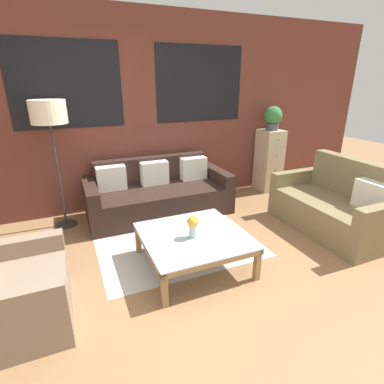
{
  "coord_description": "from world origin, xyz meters",
  "views": [
    {
      "loc": [
        -1.08,
        -2.01,
        1.87
      ],
      "look_at": [
        0.3,
        1.2,
        0.55
      ],
      "focal_mm": 28.0,
      "sensor_mm": 36.0,
      "label": 1
    }
  ],
  "objects_px": {
    "floor_lamp": "(49,117)",
    "potted_plant": "(273,117)",
    "drawer_cabinet": "(269,160)",
    "flower_vase": "(193,225)",
    "coffee_table": "(193,239)",
    "armchair_corner": "(9,295)",
    "settee_vintage": "(334,207)",
    "couch_dark": "(158,194)"
  },
  "relations": [
    {
      "from": "armchair_corner",
      "to": "drawer_cabinet",
      "type": "bearing_deg",
      "value": 25.63
    },
    {
      "from": "floor_lamp",
      "to": "couch_dark",
      "type": "bearing_deg",
      "value": -4.1
    },
    {
      "from": "couch_dark",
      "to": "settee_vintage",
      "type": "height_order",
      "value": "settee_vintage"
    },
    {
      "from": "coffee_table",
      "to": "drawer_cabinet",
      "type": "xyz_separation_m",
      "value": [
        2.17,
        1.66,
        0.21
      ]
    },
    {
      "from": "floor_lamp",
      "to": "settee_vintage",
      "type": "bearing_deg",
      "value": -25.05
    },
    {
      "from": "couch_dark",
      "to": "drawer_cabinet",
      "type": "height_order",
      "value": "drawer_cabinet"
    },
    {
      "from": "floor_lamp",
      "to": "potted_plant",
      "type": "bearing_deg",
      "value": 1.98
    },
    {
      "from": "couch_dark",
      "to": "potted_plant",
      "type": "height_order",
      "value": "potted_plant"
    },
    {
      "from": "settee_vintage",
      "to": "armchair_corner",
      "type": "height_order",
      "value": "settee_vintage"
    },
    {
      "from": "armchair_corner",
      "to": "drawer_cabinet",
      "type": "relative_size",
      "value": 0.86
    },
    {
      "from": "potted_plant",
      "to": "armchair_corner",
      "type": "bearing_deg",
      "value": -154.37
    },
    {
      "from": "settee_vintage",
      "to": "floor_lamp",
      "type": "relative_size",
      "value": 0.92
    },
    {
      "from": "flower_vase",
      "to": "couch_dark",
      "type": "bearing_deg",
      "value": 86.53
    },
    {
      "from": "coffee_table",
      "to": "drawer_cabinet",
      "type": "height_order",
      "value": "drawer_cabinet"
    },
    {
      "from": "settee_vintage",
      "to": "coffee_table",
      "type": "xyz_separation_m",
      "value": [
        -2.02,
        -0.03,
        0.01
      ]
    },
    {
      "from": "drawer_cabinet",
      "to": "flower_vase",
      "type": "xyz_separation_m",
      "value": [
        -2.19,
        -1.71,
        -0.03
      ]
    },
    {
      "from": "floor_lamp",
      "to": "potted_plant",
      "type": "xyz_separation_m",
      "value": [
        3.4,
        0.12,
        -0.17
      ]
    },
    {
      "from": "armchair_corner",
      "to": "coffee_table",
      "type": "distance_m",
      "value": 1.67
    },
    {
      "from": "floor_lamp",
      "to": "drawer_cabinet",
      "type": "distance_m",
      "value": 3.52
    },
    {
      "from": "couch_dark",
      "to": "settee_vintage",
      "type": "bearing_deg",
      "value": -36.13
    },
    {
      "from": "couch_dark",
      "to": "settee_vintage",
      "type": "relative_size",
      "value": 1.34
    },
    {
      "from": "coffee_table",
      "to": "flower_vase",
      "type": "distance_m",
      "value": 0.19
    },
    {
      "from": "floor_lamp",
      "to": "flower_vase",
      "type": "relative_size",
      "value": 6.98
    },
    {
      "from": "drawer_cabinet",
      "to": "flower_vase",
      "type": "relative_size",
      "value": 4.51
    },
    {
      "from": "armchair_corner",
      "to": "floor_lamp",
      "type": "distance_m",
      "value": 2.13
    },
    {
      "from": "armchair_corner",
      "to": "potted_plant",
      "type": "xyz_separation_m",
      "value": [
        3.84,
        1.84,
        1.0
      ]
    },
    {
      "from": "armchair_corner",
      "to": "flower_vase",
      "type": "relative_size",
      "value": 3.87
    },
    {
      "from": "couch_dark",
      "to": "coffee_table",
      "type": "relative_size",
      "value": 1.98
    },
    {
      "from": "coffee_table",
      "to": "settee_vintage",
      "type": "bearing_deg",
      "value": 0.94
    },
    {
      "from": "coffee_table",
      "to": "floor_lamp",
      "type": "distance_m",
      "value": 2.27
    },
    {
      "from": "drawer_cabinet",
      "to": "potted_plant",
      "type": "distance_m",
      "value": 0.74
    },
    {
      "from": "settee_vintage",
      "to": "floor_lamp",
      "type": "distance_m",
      "value": 3.75
    },
    {
      "from": "armchair_corner",
      "to": "flower_vase",
      "type": "height_order",
      "value": "armchair_corner"
    },
    {
      "from": "coffee_table",
      "to": "floor_lamp",
      "type": "bearing_deg",
      "value": 128.32
    },
    {
      "from": "couch_dark",
      "to": "drawer_cabinet",
      "type": "xyz_separation_m",
      "value": [
        2.1,
        0.21,
        0.25
      ]
    },
    {
      "from": "settee_vintage",
      "to": "drawer_cabinet",
      "type": "relative_size",
      "value": 1.43
    },
    {
      "from": "settee_vintage",
      "to": "drawer_cabinet",
      "type": "height_order",
      "value": "drawer_cabinet"
    },
    {
      "from": "drawer_cabinet",
      "to": "coffee_table",
      "type": "bearing_deg",
      "value": -142.56
    },
    {
      "from": "drawer_cabinet",
      "to": "potted_plant",
      "type": "relative_size",
      "value": 2.7
    },
    {
      "from": "coffee_table",
      "to": "flower_vase",
      "type": "bearing_deg",
      "value": -116.22
    },
    {
      "from": "couch_dark",
      "to": "coffee_table",
      "type": "distance_m",
      "value": 1.46
    },
    {
      "from": "flower_vase",
      "to": "potted_plant",
      "type": "bearing_deg",
      "value": 37.88
    }
  ]
}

